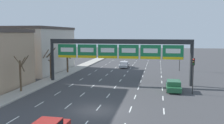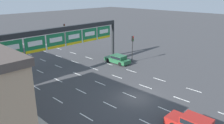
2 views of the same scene
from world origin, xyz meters
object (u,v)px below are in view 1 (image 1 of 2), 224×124
object	(u,v)px
car_green	(173,85)
tree_bare_closest	(67,58)
traffic_light_near_gantry	(180,55)
tree_bare_second	(51,63)
traffic_light_mid_block	(193,68)
sign_gantry	(118,48)
tree_bare_third	(21,73)
car_silver	(124,64)

from	to	relation	value
car_green	tree_bare_closest	distance (m)	22.69
traffic_light_near_gantry	tree_bare_second	world-z (taller)	tree_bare_second
traffic_light_mid_block	tree_bare_second	size ratio (longest dim) A/B	0.89
sign_gantry	tree_bare_third	xyz separation A→B (m)	(-11.51, -7.93, -2.84)
tree_bare_second	tree_bare_third	bearing A→B (deg)	-89.29
car_green	car_silver	xyz separation A→B (m)	(-9.52, 21.34, -0.03)
tree_bare_closest	tree_bare_second	bearing A→B (deg)	-93.50
traffic_light_near_gantry	tree_bare_closest	size ratio (longest dim) A/B	0.87
car_green	tree_bare_second	size ratio (longest dim) A/B	0.90
traffic_light_mid_block	tree_bare_second	distance (m)	22.83
sign_gantry	tree_bare_second	world-z (taller)	sign_gantry
traffic_light_mid_block	tree_bare_third	bearing A→B (deg)	-172.27
sign_gantry	traffic_light_mid_block	size ratio (longest dim) A/B	4.80
tree_bare_closest	tree_bare_second	xyz separation A→B (m)	(-0.41, -6.78, -0.25)
sign_gantry	car_green	size ratio (longest dim) A/B	4.76
sign_gantry	car_silver	world-z (taller)	sign_gantry
car_silver	tree_bare_third	size ratio (longest dim) A/B	0.94
sign_gantry	car_green	world-z (taller)	sign_gantry
sign_gantry	traffic_light_mid_block	world-z (taller)	sign_gantry
sign_gantry	tree_bare_closest	size ratio (longest dim) A/B	4.12
traffic_light_near_gantry	traffic_light_mid_block	xyz separation A→B (m)	(0.00, -20.01, -0.05)
car_green	tree_bare_third	size ratio (longest dim) A/B	0.99
sign_gantry	car_green	xyz separation A→B (m)	(8.02, -3.63, -4.66)
car_silver	tree_bare_second	distance (m)	19.28
car_green	traffic_light_near_gantry	xyz separation A→B (m)	(2.26, 18.67, 2.55)
sign_gantry	traffic_light_mid_block	bearing A→B (deg)	-25.78
traffic_light_near_gantry	traffic_light_mid_block	size ratio (longest dim) A/B	1.02
traffic_light_near_gantry	tree_bare_third	bearing A→B (deg)	-133.50
sign_gantry	tree_bare_third	bearing A→B (deg)	-145.45
car_green	tree_bare_closest	world-z (taller)	tree_bare_closest
car_green	tree_bare_third	bearing A→B (deg)	-167.60
tree_bare_third	tree_bare_second	bearing A→B (deg)	90.71
sign_gantry	tree_bare_third	world-z (taller)	sign_gantry
sign_gantry	tree_bare_second	distance (m)	12.04
car_silver	traffic_light_mid_block	world-z (taller)	traffic_light_mid_block
sign_gantry	tree_bare_closest	world-z (taller)	sign_gantry
traffic_light_mid_block	sign_gantry	bearing A→B (deg)	154.22
car_green	traffic_light_near_gantry	distance (m)	18.98
sign_gantry	car_silver	bearing A→B (deg)	94.82
car_silver	traffic_light_near_gantry	distance (m)	12.34
car_silver	tree_bare_third	world-z (taller)	tree_bare_third
tree_bare_closest	tree_bare_second	world-z (taller)	tree_bare_closest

